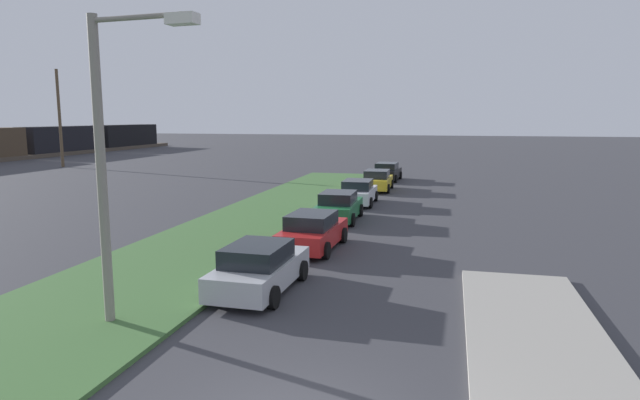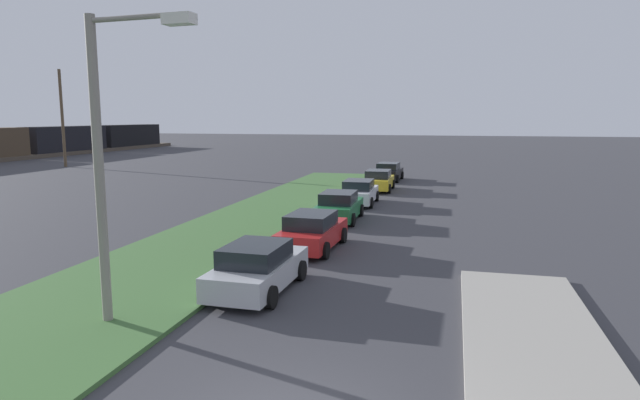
{
  "view_description": "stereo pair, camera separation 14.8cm",
  "coord_description": "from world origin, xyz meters",
  "px_view_note": "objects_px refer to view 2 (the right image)",
  "views": [
    {
      "loc": [
        -7.98,
        -2.42,
        5.14
      ],
      "look_at": [
        15.42,
        3.25,
        1.47
      ],
      "focal_mm": 30.51,
      "sensor_mm": 36.0,
      "label": 1
    },
    {
      "loc": [
        -7.95,
        -2.57,
        5.14
      ],
      "look_at": [
        15.42,
        3.25,
        1.47
      ],
      "focal_mm": 30.51,
      "sensor_mm": 36.0,
      "label": 2
    }
  ],
  "objects_px": {
    "streetlight": "(110,149)",
    "distant_utility_pole": "(62,119)",
    "parked_car_white": "(359,192)",
    "parked_car_green": "(339,207)",
    "parked_car_red": "(312,231)",
    "parked_car_black": "(389,172)",
    "parked_car_silver": "(258,268)",
    "parked_car_yellow": "(378,181)"
  },
  "relations": [
    {
      "from": "parked_car_white",
      "to": "parked_car_yellow",
      "type": "xyz_separation_m",
      "value": [
        6.37,
        -0.29,
        0.0
      ]
    },
    {
      "from": "parked_car_silver",
      "to": "parked_car_red",
      "type": "height_order",
      "value": "same"
    },
    {
      "from": "parked_car_silver",
      "to": "parked_car_red",
      "type": "relative_size",
      "value": 0.99
    },
    {
      "from": "parked_car_green",
      "to": "streetlight",
      "type": "relative_size",
      "value": 0.58
    },
    {
      "from": "parked_car_silver",
      "to": "parked_car_green",
      "type": "relative_size",
      "value": 1.0
    },
    {
      "from": "parked_car_red",
      "to": "parked_car_black",
      "type": "bearing_deg",
      "value": 2.08
    },
    {
      "from": "parked_car_green",
      "to": "parked_car_black",
      "type": "bearing_deg",
      "value": -2.06
    },
    {
      "from": "parked_car_white",
      "to": "parked_car_yellow",
      "type": "height_order",
      "value": "same"
    },
    {
      "from": "parked_car_yellow",
      "to": "distant_utility_pole",
      "type": "xyz_separation_m",
      "value": [
        10.68,
        34.4,
        4.28
      ]
    },
    {
      "from": "parked_car_green",
      "to": "streetlight",
      "type": "height_order",
      "value": "streetlight"
    },
    {
      "from": "parked_car_green",
      "to": "parked_car_yellow",
      "type": "bearing_deg",
      "value": -2.79
    },
    {
      "from": "parked_car_yellow",
      "to": "parked_car_black",
      "type": "xyz_separation_m",
      "value": [
        6.3,
        0.04,
        0.0
      ]
    },
    {
      "from": "streetlight",
      "to": "distant_utility_pole",
      "type": "xyz_separation_m",
      "value": [
        37.33,
        31.64,
        0.61
      ]
    },
    {
      "from": "parked_car_yellow",
      "to": "streetlight",
      "type": "xyz_separation_m",
      "value": [
        -26.65,
        2.76,
        3.67
      ]
    },
    {
      "from": "parked_car_red",
      "to": "parked_car_yellow",
      "type": "distance_m",
      "value": 17.83
    },
    {
      "from": "parked_car_black",
      "to": "parked_car_green",
      "type": "bearing_deg",
      "value": -178.25
    },
    {
      "from": "parked_car_yellow",
      "to": "parked_car_silver",
      "type": "bearing_deg",
      "value": 178.3
    },
    {
      "from": "parked_car_red",
      "to": "parked_car_green",
      "type": "height_order",
      "value": "same"
    },
    {
      "from": "parked_car_yellow",
      "to": "streetlight",
      "type": "distance_m",
      "value": 27.04
    },
    {
      "from": "parked_car_black",
      "to": "streetlight",
      "type": "distance_m",
      "value": 33.26
    },
    {
      "from": "parked_car_yellow",
      "to": "parked_car_black",
      "type": "height_order",
      "value": "same"
    },
    {
      "from": "parked_car_silver",
      "to": "parked_car_white",
      "type": "bearing_deg",
      "value": 1.23
    },
    {
      "from": "parked_car_silver",
      "to": "parked_car_yellow",
      "type": "distance_m",
      "value": 23.26
    },
    {
      "from": "parked_car_black",
      "to": "parked_car_white",
      "type": "bearing_deg",
      "value": -178.35
    },
    {
      "from": "parked_car_silver",
      "to": "distant_utility_pole",
      "type": "distance_m",
      "value": 48.25
    },
    {
      "from": "parked_car_yellow",
      "to": "parked_car_red",
      "type": "bearing_deg",
      "value": 178.79
    },
    {
      "from": "parked_car_silver",
      "to": "parked_car_green",
      "type": "bearing_deg",
      "value": 1.45
    },
    {
      "from": "parked_car_green",
      "to": "distant_utility_pole",
      "type": "relative_size",
      "value": 0.43
    },
    {
      "from": "parked_car_silver",
      "to": "streetlight",
      "type": "height_order",
      "value": "streetlight"
    },
    {
      "from": "parked_car_green",
      "to": "parked_car_yellow",
      "type": "height_order",
      "value": "same"
    },
    {
      "from": "parked_car_white",
      "to": "streetlight",
      "type": "distance_m",
      "value": 20.76
    },
    {
      "from": "parked_car_white",
      "to": "distant_utility_pole",
      "type": "height_order",
      "value": "distant_utility_pole"
    },
    {
      "from": "parked_car_green",
      "to": "distant_utility_pole",
      "type": "distance_m",
      "value": 40.97
    },
    {
      "from": "parked_car_red",
      "to": "parked_car_black",
      "type": "xyz_separation_m",
      "value": [
        24.13,
        -0.09,
        0.0
      ]
    },
    {
      "from": "parked_car_red",
      "to": "parked_car_silver",
      "type": "bearing_deg",
      "value": 179.76
    },
    {
      "from": "parked_car_green",
      "to": "parked_car_silver",
      "type": "bearing_deg",
      "value": 178.87
    },
    {
      "from": "parked_car_red",
      "to": "distant_utility_pole",
      "type": "height_order",
      "value": "distant_utility_pole"
    },
    {
      "from": "streetlight",
      "to": "distant_utility_pole",
      "type": "relative_size",
      "value": 0.75
    },
    {
      "from": "parked_car_silver",
      "to": "parked_car_black",
      "type": "distance_m",
      "value": 29.55
    },
    {
      "from": "streetlight",
      "to": "parked_car_black",
      "type": "bearing_deg",
      "value": -4.72
    },
    {
      "from": "parked_car_red",
      "to": "parked_car_white",
      "type": "bearing_deg",
      "value": 3.06
    },
    {
      "from": "parked_car_red",
      "to": "parked_car_yellow",
      "type": "height_order",
      "value": "same"
    }
  ]
}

